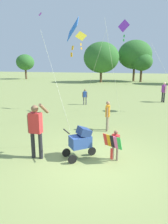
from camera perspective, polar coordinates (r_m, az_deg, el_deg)
ground_plane at (r=6.31m, az=1.99°, el=-14.36°), size 120.00×120.00×0.00m
treeline_distant at (r=33.93m, az=18.93°, el=14.34°), size 43.18×8.70×6.73m
child_with_butterfly_kite at (r=6.34m, az=8.72°, el=-8.54°), size 0.62×0.47×0.98m
person_adult_flyer at (r=6.44m, az=-13.46°, el=-4.08°), size 0.56×0.52×1.81m
stroller at (r=6.42m, az=-0.89°, el=-7.88°), size 1.02×0.93×1.03m
kite_adult_black at (r=7.09m, az=-3.30°, el=21.49°), size 0.84×1.61×4.47m
kite_orange_delta at (r=12.79m, az=-0.58°, el=19.61°), size 2.38×3.05×4.88m
kite_blue_high at (r=12.13m, az=10.98°, el=21.83°), size 0.91×3.27×5.35m
person_red_shirt at (r=9.00m, az=6.71°, el=-0.43°), size 0.19×0.43×1.34m
person_sitting_far at (r=14.74m, az=0.26°, el=4.65°), size 0.35×0.22×1.14m
person_couple_left at (r=16.83m, az=21.63°, el=5.69°), size 0.34×0.46×1.57m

